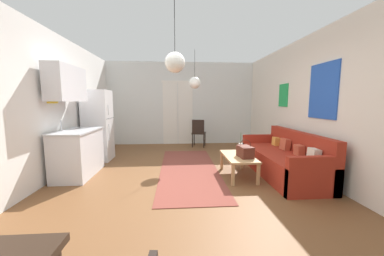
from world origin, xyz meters
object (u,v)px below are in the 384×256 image
at_px(couch, 285,161).
at_px(bamboo_vase, 241,148).
at_px(pendant_lamp_far, 195,83).
at_px(refrigerator, 98,126).
at_px(coffee_table, 238,158).
at_px(handbag, 245,151).
at_px(accent_chair, 199,132).
at_px(pendant_lamp_near, 175,62).

relative_size(couch, bamboo_vase, 5.37).
xyz_separation_m(couch, pendant_lamp_far, (-1.65, 1.57, 1.63)).
xyz_separation_m(couch, refrigerator, (-4.03, 1.37, 0.57)).
xyz_separation_m(coffee_table, handbag, (0.09, -0.13, 0.16)).
bearing_deg(handbag, couch, 10.56).
relative_size(coffee_table, accent_chair, 1.13).
height_order(bamboo_vase, pendant_lamp_near, pendant_lamp_near).
height_order(coffee_table, bamboo_vase, bamboo_vase).
relative_size(coffee_table, refrigerator, 0.58).
xyz_separation_m(bamboo_vase, accent_chair, (-0.60, 2.48, -0.01)).
relative_size(couch, handbag, 6.08).
xyz_separation_m(handbag, pendant_lamp_far, (-0.80, 1.72, 1.39)).
bearing_deg(bamboo_vase, couch, -15.48).
bearing_deg(pendant_lamp_far, couch, -43.51).
xyz_separation_m(refrigerator, pendant_lamp_near, (1.90, -2.45, 1.09)).
relative_size(handbag, accent_chair, 0.41).
bearing_deg(accent_chair, refrigerator, 41.03).
relative_size(couch, pendant_lamp_near, 2.37).
distance_m(couch, pendant_lamp_far, 2.80).
xyz_separation_m(couch, accent_chair, (-1.43, 2.71, 0.21)).
relative_size(couch, pendant_lamp_far, 2.24).
height_order(bamboo_vase, pendant_lamp_far, pendant_lamp_far).
bearing_deg(pendant_lamp_far, handbag, -65.22).
xyz_separation_m(coffee_table, bamboo_vase, (0.12, 0.26, 0.15)).
relative_size(bamboo_vase, pendant_lamp_near, 0.44).
height_order(couch, refrigerator, refrigerator).
relative_size(accent_chair, pendant_lamp_far, 0.90).
relative_size(couch, refrigerator, 1.28).
height_order(refrigerator, accent_chair, refrigerator).
relative_size(bamboo_vase, accent_chair, 0.46).
bearing_deg(pendant_lamp_near, couch, 26.74).
xyz_separation_m(coffee_table, refrigerator, (-3.09, 1.40, 0.50)).
relative_size(bamboo_vase, refrigerator, 0.24).
distance_m(couch, handbag, 0.90).
bearing_deg(refrigerator, bamboo_vase, -19.68).
bearing_deg(couch, pendant_lamp_far, 136.49).
distance_m(couch, pendant_lamp_near, 2.91).
distance_m(pendant_lamp_near, pendant_lamp_far, 2.68).
distance_m(refrigerator, pendant_lamp_near, 3.28).
height_order(handbag, pendant_lamp_near, pendant_lamp_near).
height_order(couch, pendant_lamp_far, pendant_lamp_far).
bearing_deg(bamboo_vase, handbag, -94.39).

